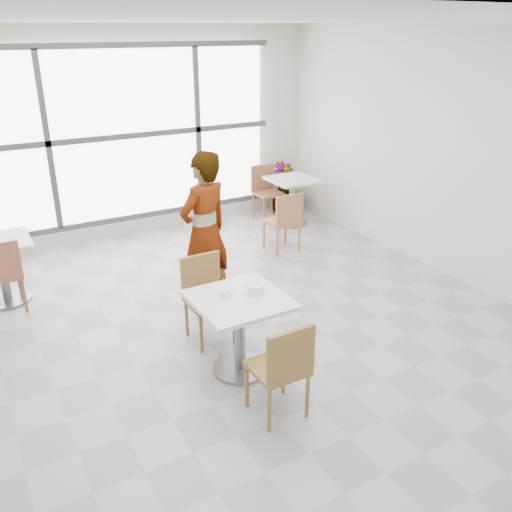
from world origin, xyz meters
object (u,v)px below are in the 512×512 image
plant_right (284,188)px  bg_chair_right_near (285,219)px  person (205,232)px  main_table (240,320)px  bg_chair_left_near (1,272)px  bg_table_right (292,194)px  oatmeal_bowl (255,288)px  chair_far (206,292)px  coffee_cup (223,294)px  bg_chair_right_far (266,188)px  bg_table_left (1,262)px  chair_near (283,365)px

plant_right → bg_chair_right_near: bearing=-121.9°
person → main_table: bearing=59.4°
bg_chair_left_near → bg_chair_right_near: same height
person → bg_table_right: size_ratio=2.38×
person → bg_chair_right_near: person is taller
oatmeal_bowl → bg_chair_right_near: 2.78m
chair_far → coffee_cup: 0.69m
bg_chair_right_far → plant_right: bg_chair_right_far is taller
oatmeal_bowl → bg_chair_left_near: (-1.92, 2.22, -0.29)m
oatmeal_bowl → bg_table_left: (-1.88, 2.53, -0.31)m
main_table → bg_table_right: 4.12m
bg_chair_right_near → plant_right: size_ratio=1.02×
bg_table_left → chair_near: bearing=-63.0°
chair_near → bg_table_left: chair_near is taller
main_table → person: bearing=78.2°
bg_table_right → bg_table_left: bearing=-172.2°
bg_table_left → bg_chair_right_far: size_ratio=0.86×
chair_near → plant_right: (2.87, 4.49, -0.07)m
chair_near → bg_chair_left_near: size_ratio=1.00×
main_table → chair_far: (-0.01, 0.70, -0.02)m
bg_chair_left_near → bg_table_right: bearing=-168.2°
person → plant_right: (2.58, 2.43, -0.47)m
bg_chair_left_near → chair_near: bearing=119.8°
coffee_cup → person: (0.39, 1.22, 0.11)m
main_table → bg_chair_right_near: size_ratio=0.92×
chair_far → bg_table_right: 3.62m
chair_near → chair_far: size_ratio=1.00×
person → plant_right: person is taller
bg_table_right → bg_chair_left_near: bg_chair_left_near is taller
oatmeal_bowl → bg_table_right: 4.00m
bg_table_left → bg_table_right: bearing=7.8°
chair_far → bg_chair_right_near: (1.90, 1.49, 0.00)m
plant_right → oatmeal_bowl: bearing=-125.8°
person → bg_table_left: (-1.98, 1.25, -0.40)m
person → bg_table_left: person is taller
coffee_cup → chair_far: bearing=80.4°
chair_near → bg_chair_left_near: bearing=-60.2°
coffee_cup → bg_table_right: (2.76, 3.07, -0.29)m
bg_table_left → bg_chair_left_near: bearing=-95.9°
main_table → bg_table_right: bearing=50.1°
coffee_cup → bg_chair_left_near: (-1.62, 2.16, -0.28)m
chair_near → bg_chair_right_far: 5.03m
oatmeal_bowl → bg_chair_right_far: 4.27m
person → bg_chair_right_near: 1.88m
bg_chair_right_far → bg_table_right: bearing=-66.5°
coffee_cup → plant_right: bearing=50.9°
bg_chair_left_near → bg_chair_right_far: size_ratio=1.00×
main_table → person: (0.27, 1.31, 0.37)m
chair_far → coffee_cup: (-0.10, -0.62, 0.28)m
chair_far → bg_table_left: chair_far is taller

